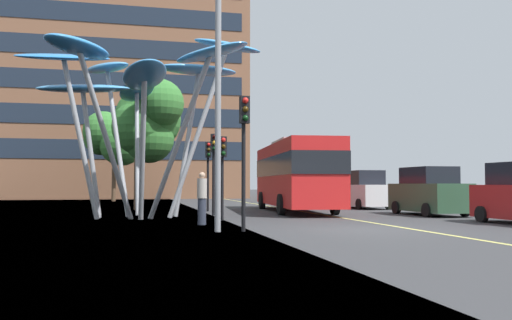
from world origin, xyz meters
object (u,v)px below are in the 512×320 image
(car_far_side, at_px, (304,189))
(car_parked_far, at_px, (364,191))
(traffic_light_opposite, at_px, (208,161))
(pedestrian, at_px, (202,198))
(traffic_light_kerb_near, at_px, (244,134))
(car_side_street, at_px, (336,189))
(traffic_light_island_mid, at_px, (214,156))
(red_bus, at_px, (295,172))
(traffic_light_kerb_far, at_px, (223,159))
(car_parked_mid, at_px, (429,193))
(leaf_sculpture, at_px, (137,79))
(street_lamp, at_px, (228,49))

(car_far_side, bearing_deg, car_parked_far, -90.60)
(traffic_light_opposite, bearing_deg, pedestrian, -99.15)
(traffic_light_kerb_near, bearing_deg, car_side_street, 61.91)
(traffic_light_island_mid, relative_size, traffic_light_opposite, 1.02)
(red_bus, height_order, traffic_light_island_mid, red_bus)
(traffic_light_kerb_far, xyz_separation_m, car_parked_mid, (9.67, 1.46, -1.34))
(car_far_side, bearing_deg, car_parked_mid, -90.35)
(car_parked_far, distance_m, car_side_street, 5.77)
(red_bus, xyz_separation_m, car_side_street, (5.49, 8.57, -0.93))
(traffic_light_island_mid, bearing_deg, red_bus, 29.27)
(traffic_light_kerb_far, distance_m, car_parked_mid, 9.87)
(car_parked_mid, distance_m, car_far_side, 18.61)
(traffic_light_kerb_near, xyz_separation_m, traffic_light_opposite, (0.61, 12.16, -0.29))
(leaf_sculpture, distance_m, traffic_light_island_mid, 4.70)
(traffic_light_island_mid, xyz_separation_m, pedestrian, (-1.18, -5.23, -1.72))
(traffic_light_kerb_far, distance_m, traffic_light_opposite, 7.06)
(red_bus, distance_m, traffic_light_kerb_near, 11.92)
(traffic_light_kerb_far, distance_m, car_parked_far, 12.97)
(leaf_sculpture, height_order, car_side_street, leaf_sculpture)
(car_parked_far, bearing_deg, pedestrian, -135.30)
(traffic_light_kerb_near, relative_size, traffic_light_kerb_far, 1.23)
(pedestrian, bearing_deg, traffic_light_kerb_near, -74.31)
(traffic_light_island_mid, height_order, car_far_side, traffic_light_island_mid)
(red_bus, bearing_deg, traffic_light_kerb_far, -129.23)
(traffic_light_kerb_near, distance_m, pedestrian, 3.74)
(red_bus, xyz_separation_m, traffic_light_island_mid, (-4.55, -2.55, 0.64))
(red_bus, bearing_deg, street_lamp, -116.56)
(traffic_light_kerb_far, height_order, traffic_light_island_mid, traffic_light_island_mid)
(red_bus, xyz_separation_m, traffic_light_kerb_near, (-4.87, -10.84, 0.89))
(car_far_side, bearing_deg, red_bus, -109.59)
(red_bus, bearing_deg, car_far_side, 70.41)
(red_bus, height_order, traffic_light_kerb_near, traffic_light_kerb_near)
(traffic_light_island_mid, relative_size, car_parked_far, 0.82)
(traffic_light_kerb_near, distance_m, car_far_side, 27.15)
(car_side_street, distance_m, car_far_side, 5.78)
(traffic_light_kerb_far, distance_m, street_lamp, 5.88)
(car_parked_far, relative_size, street_lamp, 0.51)
(traffic_light_island_mid, xyz_separation_m, car_parked_far, (9.54, 5.37, -1.62))
(red_bus, distance_m, street_lamp, 12.44)
(pedestrian, bearing_deg, street_lamp, -82.41)
(car_far_side, bearing_deg, street_lamp, -112.65)
(traffic_light_kerb_near, xyz_separation_m, car_far_side, (9.98, 25.19, -1.83))
(red_bus, distance_m, car_side_street, 10.22)
(traffic_light_kerb_near, relative_size, traffic_light_island_mid, 1.10)
(traffic_light_opposite, height_order, car_parked_mid, traffic_light_opposite)
(traffic_light_kerb_far, height_order, car_parked_mid, traffic_light_kerb_far)
(traffic_light_kerb_far, bearing_deg, car_parked_mid, 8.58)
(red_bus, height_order, car_side_street, red_bus)
(car_parked_mid, bearing_deg, car_far_side, 89.65)
(red_bus, xyz_separation_m, car_parked_mid, (4.99, -4.27, -0.97))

